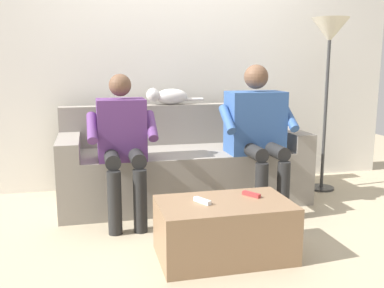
# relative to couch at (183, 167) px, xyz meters

# --- Properties ---
(ground_plane) EXTENTS (8.00, 8.00, 0.00)m
(ground_plane) POSITION_rel_couch_xyz_m (0.00, 0.71, -0.29)
(ground_plane) COLOR tan
(back_wall) EXTENTS (4.63, 0.06, 2.61)m
(back_wall) POSITION_rel_couch_xyz_m (0.00, -0.56, 1.01)
(back_wall) COLOR silver
(back_wall) RESTS_ON ground
(couch) EXTENTS (2.10, 0.79, 0.82)m
(couch) POSITION_rel_couch_xyz_m (0.00, 0.00, 0.00)
(couch) COLOR gray
(couch) RESTS_ON ground
(coffee_table) EXTENTS (0.82, 0.49, 0.36)m
(coffee_table) POSITION_rel_couch_xyz_m (0.00, 1.20, -0.11)
(coffee_table) COLOR #8C6B4C
(coffee_table) RESTS_ON ground
(person_left_seated) EXTENTS (0.61, 0.58, 1.19)m
(person_left_seated) POSITION_rel_couch_xyz_m (-0.55, 0.35, 0.39)
(person_left_seated) COLOR #335693
(person_left_seated) RESTS_ON ground
(person_right_seated) EXTENTS (0.52, 0.57, 1.12)m
(person_right_seated) POSITION_rel_couch_xyz_m (0.55, 0.36, 0.35)
(person_right_seated) COLOR #5B3370
(person_right_seated) RESTS_ON ground
(cat_on_backrest) EXTENTS (0.53, 0.14, 0.16)m
(cat_on_backrest) POSITION_rel_couch_xyz_m (0.08, -0.29, 0.61)
(cat_on_backrest) COLOR silver
(cat_on_backrest) RESTS_ON couch
(remote_white) EXTENTS (0.09, 0.13, 0.03)m
(remote_white) POSITION_rel_couch_xyz_m (0.14, 1.18, 0.08)
(remote_white) COLOR white
(remote_white) RESTS_ON coffee_table
(remote_red) EXTENTS (0.09, 0.12, 0.02)m
(remote_red) POSITION_rel_couch_xyz_m (-0.20, 1.13, 0.08)
(remote_red) COLOR #B73333
(remote_red) RESTS_ON coffee_table
(floor_lamp) EXTENTS (0.34, 0.34, 1.60)m
(floor_lamp) POSITION_rel_couch_xyz_m (-1.37, -0.00, 1.10)
(floor_lamp) COLOR #2D2D2D
(floor_lamp) RESTS_ON ground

